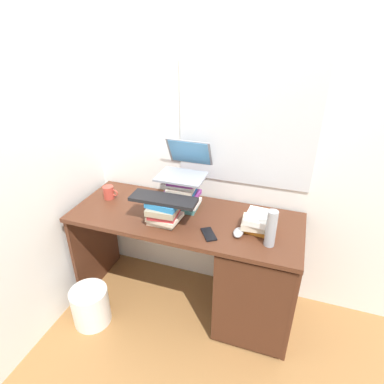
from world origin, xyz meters
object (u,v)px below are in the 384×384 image
Objects in this scene: desk at (239,272)px; water_bottle at (271,228)px; laptop at (185,166)px; keyboard at (163,199)px; mug at (109,192)px; cell_phone at (209,234)px; book_stack_side at (259,223)px; book_stack_keyboard_riser at (164,212)px; computer_mouse at (238,232)px; book_stack_tall at (182,193)px; wastebasket at (91,306)px.

water_bottle is at bearing -33.34° from desk.
laptop is 0.81× the size of keyboard.
cell_phone is (0.82, -0.21, -0.04)m from mug.
book_stack_keyboard_riser is at bearing -169.71° from book_stack_side.
laptop is at bearing 148.58° from computer_mouse.
book_stack_side is 0.62m from laptop.
desk is at bearing 77.03° from computer_mouse.
keyboard reaches higher than book_stack_keyboard_riser.
mug reaches higher than cell_phone.
book_stack_side is (0.58, 0.11, -0.02)m from book_stack_keyboard_riser.
book_stack_tall is 1.10× the size of water_bottle.
water_bottle reaches higher than mug.
mug is 0.51× the size of water_bottle.
laptop reaches higher than wastebasket.
water_bottle reaches higher than cell_phone.
desk is 3.67× the size of keyboard.
keyboard reaches higher than mug.
laptop is 1.21× the size of wastebasket.
cell_phone is (0.31, -0.03, -0.08)m from book_stack_keyboard_riser.
book_stack_keyboard_riser is at bearing -177.09° from computer_mouse.
book_stack_tall is 0.59× the size of keyboard.
book_stack_tall is at bearing 167.76° from book_stack_side.
book_stack_keyboard_riser reaches higher than computer_mouse.
book_stack_side reaches higher than computer_mouse.
computer_mouse is (0.48, 0.02, -0.16)m from keyboard.
computer_mouse is at bearing -142.70° from book_stack_side.
book_stack_tall reaches higher than mug.
book_stack_side is at bearing 123.91° from water_bottle.
water_bottle is (0.67, -0.01, 0.03)m from book_stack_keyboard_riser.
water_bottle is at bearing 12.84° from wastebasket.
laptop is at bearing 96.05° from cell_phone.
cell_phone is (-0.19, -0.13, 0.36)m from desk.
wastebasket is (-0.95, -0.30, -0.65)m from computer_mouse.
book_stack_side reaches higher than mug.
water_bottle reaches higher than wastebasket.
book_stack_keyboard_riser is at bearing -147.25° from keyboard.
book_stack_side reaches higher than cell_phone.
keyboard is 0.98m from wastebasket.
wastebasket is (-1.06, -0.38, -0.69)m from book_stack_side.
cell_phone reaches higher than wastebasket.
keyboard is 0.67m from water_bottle.
book_stack_keyboard_riser is 0.63× the size of laptop.
book_stack_side is 0.62× the size of laptop.
book_stack_tall is 2.17× the size of mug.
desk is 0.73m from keyboard.
book_stack_tall is at bearing -88.48° from laptop.
keyboard reaches higher than computer_mouse.
computer_mouse is at bearing 2.91° from book_stack_keyboard_riser.
book_stack_tall is 0.67m from water_bottle.
desk is at bearing 146.66° from water_bottle.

